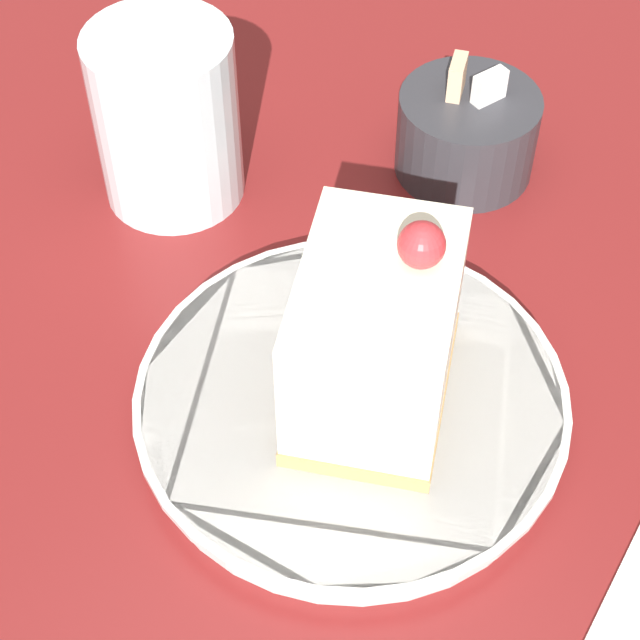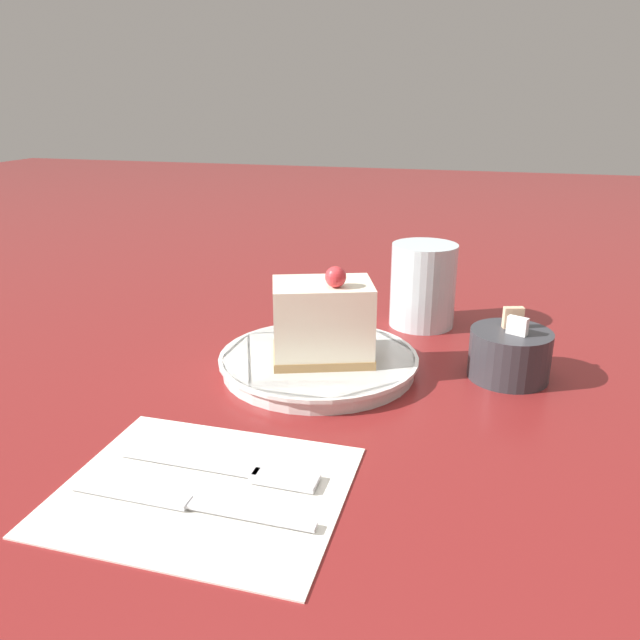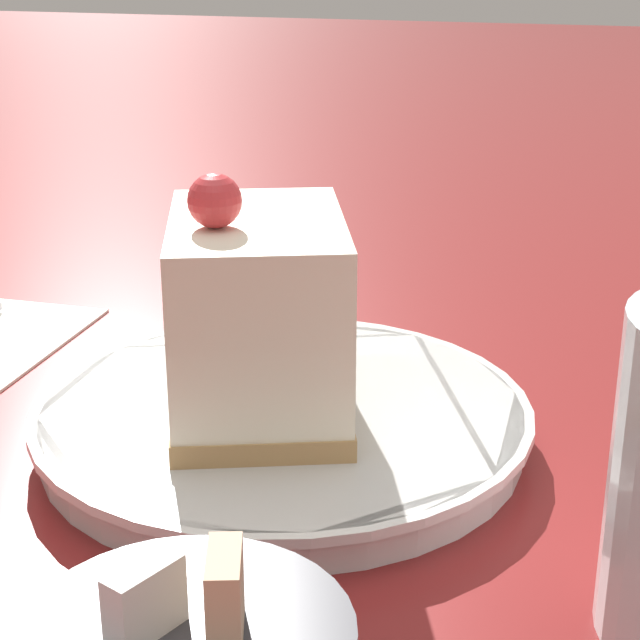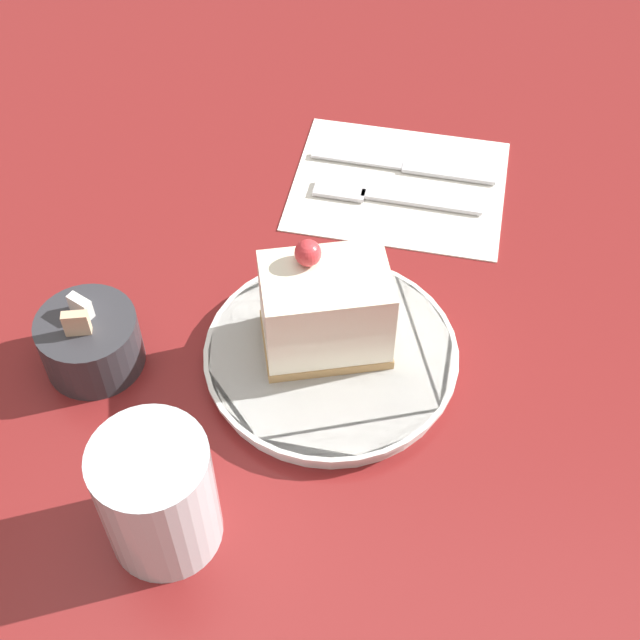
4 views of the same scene
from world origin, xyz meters
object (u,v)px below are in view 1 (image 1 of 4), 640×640
cake_slice (376,336)px  drinking_glass (167,118)px  plate (351,403)px  sugar_bowl (467,133)px

cake_slice → drinking_glass: size_ratio=1.14×
cake_slice → drinking_glass: (-0.18, 0.08, -0.01)m
plate → cake_slice: bearing=40.7°
sugar_bowl → drinking_glass: bearing=-142.1°
cake_slice → drinking_glass: 0.20m
cake_slice → sugar_bowl: cake_slice is taller
plate → cake_slice: cake_slice is taller
plate → drinking_glass: drinking_glass is taller
plate → drinking_glass: 0.20m
drinking_glass → cake_slice: bearing=-24.2°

